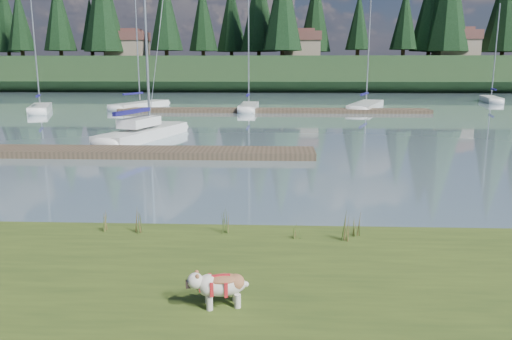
{
  "coord_description": "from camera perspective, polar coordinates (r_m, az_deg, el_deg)",
  "views": [
    {
      "loc": [
        2.4,
        -12.1,
        3.82
      ],
      "look_at": [
        1.9,
        -0.5,
        1.39
      ],
      "focal_mm": 35.0,
      "sensor_mm": 36.0,
      "label": 1
    }
  ],
  "objects": [
    {
      "name": "conifer_1",
      "position": [
        93.59,
        -25.41,
        15.28
      ],
      "size": [
        4.4,
        4.4,
        11.3
      ],
      "color": "#382619",
      "rests_on": "ridge"
    },
    {
      "name": "ground",
      "position": [
        42.34,
        -0.77,
        6.63
      ],
      "size": [
        200.0,
        200.0,
        0.0
      ],
      "primitive_type": "plane",
      "color": "#7F9BA6",
      "rests_on": "ground"
    },
    {
      "name": "dock_far",
      "position": [
        42.26,
        1.96,
        6.82
      ],
      "size": [
        26.0,
        2.2,
        0.3
      ],
      "primitive_type": "cube",
      "color": "#4C3D2C",
      "rests_on": "ground"
    },
    {
      "name": "sailboat_bg_2",
      "position": [
        44.63,
        -0.78,
        7.32
      ],
      "size": [
        1.51,
        7.19,
        10.86
      ],
      "rotation": [
        0.0,
        0.0,
        1.56
      ],
      "color": "white",
      "rests_on": "ground"
    },
    {
      "name": "dock_near",
      "position": [
        22.36,
        -14.19,
        2.0
      ],
      "size": [
        16.0,
        2.0,
        0.3
      ],
      "primitive_type": "cube",
      "color": "#4C3D2C",
      "rests_on": "ground"
    },
    {
      "name": "bank",
      "position": [
        7.5,
        -17.39,
        -17.83
      ],
      "size": [
        60.0,
        9.0,
        0.35
      ],
      "primitive_type": "cube",
      "color": "#3F531C",
      "rests_on": "ground"
    },
    {
      "name": "house_2",
      "position": [
        85.74,
        21.89,
        13.32
      ],
      "size": [
        6.3,
        5.3,
        4.65
      ],
      "color": "gray",
      "rests_on": "ridge"
    },
    {
      "name": "weed_5",
      "position": [
        10.59,
        11.33,
        -6.23
      ],
      "size": [
        0.17,
        0.14,
        0.55
      ],
      "color": "#475B23",
      "rests_on": "bank"
    },
    {
      "name": "conifer_5",
      "position": [
        83.36,
        11.66,
        16.4
      ],
      "size": [
        3.96,
        3.96,
        10.35
      ],
      "color": "#382619",
      "rests_on": "ridge"
    },
    {
      "name": "sailboat_bg_0",
      "position": [
        47.03,
        -23.37,
        6.59
      ],
      "size": [
        3.92,
        7.32,
        10.64
      ],
      "rotation": [
        0.0,
        0.0,
        1.93
      ],
      "color": "white",
      "rests_on": "ground"
    },
    {
      "name": "conifer_2",
      "position": [
        85.22,
        -17.12,
        17.86
      ],
      "size": [
        6.6,
        6.6,
        16.05
      ],
      "color": "#382619",
      "rests_on": "ridge"
    },
    {
      "name": "house_1",
      "position": [
        83.25,
        5.13,
        14.17
      ],
      "size": [
        6.3,
        5.3,
        4.65
      ],
      "color": "gray",
      "rests_on": "ridge"
    },
    {
      "name": "conifer_3",
      "position": [
        85.38,
        -6.13,
        17.06
      ],
      "size": [
        4.84,
        4.84,
        12.25
      ],
      "color": "#382619",
      "rests_on": "ridge"
    },
    {
      "name": "sailboat_bg_3",
      "position": [
        47.59,
        12.64,
        7.31
      ],
      "size": [
        5.02,
        9.84,
        14.12
      ],
      "rotation": [
        0.0,
        0.0,
        1.24
      ],
      "color": "white",
      "rests_on": "ground"
    },
    {
      "name": "weed_0",
      "position": [
        10.89,
        -13.52,
        -5.6
      ],
      "size": [
        0.17,
        0.14,
        0.65
      ],
      "color": "#475B23",
      "rests_on": "bank"
    },
    {
      "name": "weed_3",
      "position": [
        11.16,
        -16.54,
        -5.7
      ],
      "size": [
        0.17,
        0.14,
        0.49
      ],
      "color": "#475B23",
      "rests_on": "bank"
    },
    {
      "name": "ridge",
      "position": [
        85.15,
        0.9,
        10.92
      ],
      "size": [
        200.0,
        20.0,
        5.0
      ],
      "primitive_type": "cube",
      "color": "#1C3219",
      "rests_on": "ground"
    },
    {
      "name": "conifer_4",
      "position": [
        78.65,
        3.08,
        18.56
      ],
      "size": [
        6.16,
        6.16,
        15.1
      ],
      "color": "#382619",
      "rests_on": "ridge"
    },
    {
      "name": "sailboat_bg_1",
      "position": [
        47.95,
        -12.61,
        7.35
      ],
      "size": [
        4.2,
        8.64,
        12.66
      ],
      "rotation": [
        0.0,
        0.0,
        1.26
      ],
      "color": "white",
      "rests_on": "ground"
    },
    {
      "name": "sailboat_bg_5",
      "position": [
        60.6,
        25.17,
        7.39
      ],
      "size": [
        2.9,
        7.3,
        10.34
      ],
      "rotation": [
        0.0,
        0.0,
        1.36
      ],
      "color": "white",
      "rests_on": "ground"
    },
    {
      "name": "mud_lip",
      "position": [
        11.41,
        -9.89,
        -7.56
      ],
      "size": [
        60.0,
        0.5,
        0.14
      ],
      "primitive_type": "cube",
      "color": "#33281C",
      "rests_on": "ground"
    },
    {
      "name": "weed_4",
      "position": [
        10.36,
        4.79,
        -6.91
      ],
      "size": [
        0.17,
        0.14,
        0.36
      ],
      "color": "#475B23",
      "rests_on": "bank"
    },
    {
      "name": "weed_2",
      "position": [
        10.29,
        9.95,
        -6.38
      ],
      "size": [
        0.17,
        0.14,
        0.69
      ],
      "color": "#475B23",
      "rests_on": "bank"
    },
    {
      "name": "weed_1",
      "position": [
        10.6,
        -3.42,
        -5.95
      ],
      "size": [
        0.17,
        0.14,
        0.57
      ],
      "color": "#475B23",
      "rests_on": "bank"
    },
    {
      "name": "sailboat_main",
      "position": [
        27.72,
        -12.07,
        4.51
      ],
      "size": [
        3.68,
        8.25,
        11.76
      ],
      "rotation": [
        0.0,
        0.0,
        1.3
      ],
      "color": "white",
      "rests_on": "ground"
    },
    {
      "name": "bulldog",
      "position": [
        7.5,
        -4.05,
        -12.9
      ],
      "size": [
        0.91,
        0.48,
        0.54
      ],
      "rotation": [
        0.0,
        0.0,
        3.36
      ],
      "color": "silver",
      "rests_on": "bank"
    },
    {
      "name": "house_0",
      "position": [
        85.72,
        -14.47,
        13.78
      ],
      "size": [
        6.3,
        5.3,
        4.65
      ],
      "color": "gray",
      "rests_on": "ridge"
    }
  ]
}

